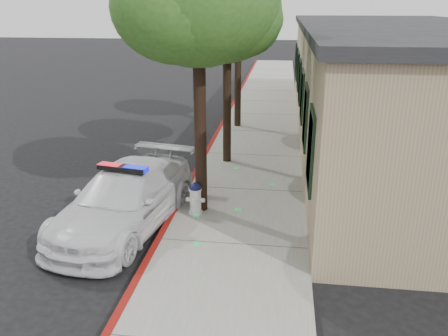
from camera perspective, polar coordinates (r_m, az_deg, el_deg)
ground at (r=9.97m, az=-8.45°, el=-9.45°), size 120.00×120.00×0.00m
sidewalk at (r=12.34m, az=2.47°, el=-2.93°), size 3.20×60.00×0.15m
red_curb at (r=12.55m, az=-4.56°, el=-2.55°), size 0.14×60.00×0.16m
clapboard_building at (r=18.04m, az=20.97°, el=9.86°), size 7.30×20.89×4.24m
police_car at (r=10.59m, az=-12.24°, el=-3.76°), size 2.71×4.97×1.49m
fire_hydrant at (r=10.77m, az=-3.59°, el=-3.75°), size 0.44×0.38×0.78m
street_tree_near at (r=10.11m, az=-3.20°, el=19.88°), size 3.48×3.47×6.31m
street_tree_mid at (r=13.78m, az=0.45°, el=18.30°), size 3.06×3.07×5.74m
street_tree_far at (r=18.18m, az=1.89°, el=18.58°), size 3.31×3.03×5.73m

